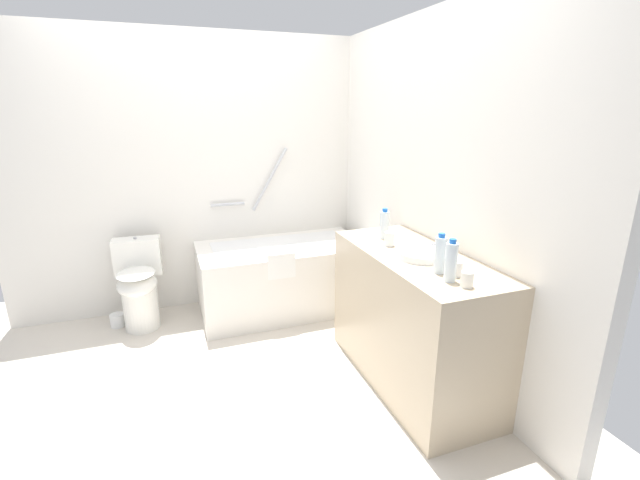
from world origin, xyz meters
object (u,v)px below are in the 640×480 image
toilet (139,285)px  drinking_glass_1 (456,269)px  water_bottle_0 (384,225)px  water_bottle_1 (440,254)px  sink_basin (422,254)px  water_bottle_2 (451,262)px  bathtub (283,275)px  toilet_paper_roll (117,320)px  sink_faucet (446,249)px  drinking_glass_0 (390,239)px  drinking_glass_2 (467,279)px

toilet → drinking_glass_1: bearing=46.3°
water_bottle_0 → water_bottle_1: bearing=-92.4°
sink_basin → water_bottle_2: bearing=-100.6°
water_bottle_0 → water_bottle_1: water_bottle_1 is taller
bathtub → toilet_paper_roll: size_ratio=12.78×
sink_faucet → toilet_paper_roll: (-2.01, 1.50, -0.85)m
sink_basin → drinking_glass_1: 0.31m
sink_basin → toilet_paper_roll: bearing=141.0°
toilet → water_bottle_0: bearing=61.2°
water_bottle_0 → drinking_glass_0: size_ratio=2.23×
water_bottle_2 → drinking_glass_0: water_bottle_2 is taller
water_bottle_0 → drinking_glass_1: water_bottle_0 is taller
sink_basin → bathtub: bearing=109.5°
bathtub → water_bottle_0: bearing=-63.5°
bathtub → toilet: size_ratio=1.98×
water_bottle_2 → drinking_glass_1: water_bottle_2 is taller
water_bottle_1 → toilet_paper_roll: size_ratio=1.97×
sink_faucet → drinking_glass_1: (-0.16, -0.31, 0.00)m
water_bottle_1 → bathtub: bearing=105.3°
toilet → drinking_glass_0: 2.04m
water_bottle_0 → water_bottle_1: size_ratio=0.94×
bathtub → water_bottle_0: size_ratio=6.88×
water_bottle_2 → bathtub: bearing=103.6°
water_bottle_2 → drinking_glass_2: bearing=-70.0°
drinking_glass_1 → water_bottle_1: bearing=126.0°
sink_faucet → drinking_glass_2: bearing=-114.2°
bathtub → drinking_glass_0: (0.42, -1.10, 0.59)m
sink_faucet → toilet_paper_roll: bearing=143.4°
bathtub → toilet: (-1.16, 0.07, 0.04)m
drinking_glass_0 → sink_basin: bearing=-75.7°
water_bottle_2 → drinking_glass_2: size_ratio=2.84×
toilet → water_bottle_2: bearing=44.2°
water_bottle_1 → drinking_glass_1: (0.05, -0.07, -0.06)m
water_bottle_2 → sink_basin: bearing=79.4°
water_bottle_2 → drinking_glass_1: size_ratio=2.79×
water_bottle_1 → drinking_glass_1: bearing=-54.0°
bathtub → toilet_paper_roll: bathtub is taller
sink_basin → drinking_glass_1: drinking_glass_1 is taller
drinking_glass_1 → drinking_glass_2: bearing=-106.7°
bathtub → water_bottle_1: (0.44, -1.60, 0.65)m
water_bottle_2 → toilet_paper_roll: 2.73m
water_bottle_2 → drinking_glass_1: (0.07, 0.05, -0.06)m
water_bottle_0 → drinking_glass_0: bearing=-106.6°
water_bottle_0 → drinking_glass_1: (0.03, -0.74, -0.05)m
bathtub → water_bottle_1: bathtub is taller
drinking_glass_2 → sink_faucet: bearing=65.8°
toilet → sink_faucet: sink_faucet is taller
water_bottle_0 → toilet: bearing=148.3°
water_bottle_2 → toilet_paper_roll: (-1.78, 1.85, -0.91)m
water_bottle_1 → water_bottle_2: (-0.02, -0.12, 0.00)m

